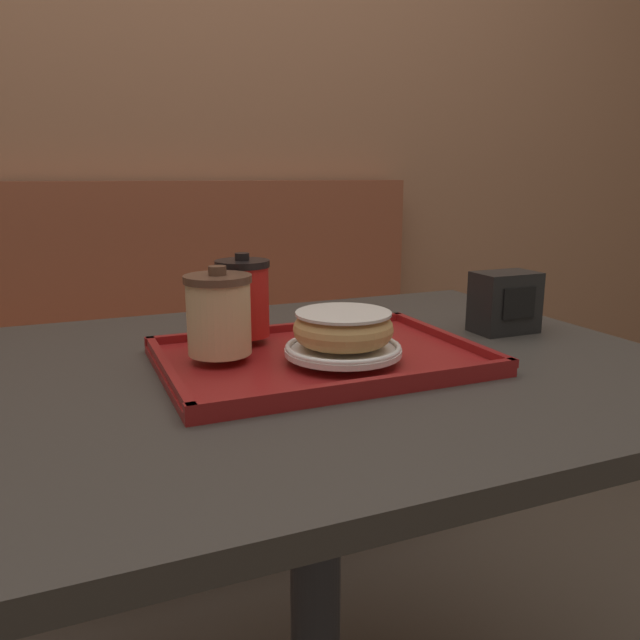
% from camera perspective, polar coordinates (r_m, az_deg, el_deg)
% --- Properties ---
extents(wall_behind, '(8.00, 0.05, 2.40)m').
position_cam_1_polar(wall_behind, '(1.94, -13.67, 18.22)').
color(wall_behind, '#9E6B4C').
rests_on(wall_behind, ground_plane).
extents(booth_bench, '(1.56, 0.44, 1.00)m').
position_cam_1_polar(booth_bench, '(1.83, -13.16, -9.75)').
color(booth_bench, brown).
rests_on(booth_bench, ground_plane).
extents(cafe_table, '(1.04, 0.81, 0.75)m').
position_cam_1_polar(cafe_table, '(0.97, -0.44, -13.20)').
color(cafe_table, '#38332D').
rests_on(cafe_table, ground_plane).
extents(serving_tray, '(0.44, 0.32, 0.02)m').
position_cam_1_polar(serving_tray, '(0.89, 0.00, -3.54)').
color(serving_tray, maroon).
rests_on(serving_tray, cafe_table).
extents(coffee_cup_front, '(0.09, 0.09, 0.12)m').
position_cam_1_polar(coffee_cup_front, '(0.86, -9.23, 0.56)').
color(coffee_cup_front, '#E0B784').
rests_on(coffee_cup_front, serving_tray).
extents(coffee_cup_rear, '(0.08, 0.08, 0.13)m').
position_cam_1_polar(coffee_cup_rear, '(0.95, -7.04, 2.04)').
color(coffee_cup_rear, red).
rests_on(coffee_cup_rear, serving_tray).
extents(plate_with_chocolate_donut, '(0.16, 0.16, 0.01)m').
position_cam_1_polar(plate_with_chocolate_donut, '(0.86, 2.12, -2.66)').
color(plate_with_chocolate_donut, white).
rests_on(plate_with_chocolate_donut, serving_tray).
extents(donut_chocolate_glazed, '(0.14, 0.14, 0.05)m').
position_cam_1_polar(donut_chocolate_glazed, '(0.85, 2.14, -0.72)').
color(donut_chocolate_glazed, tan).
rests_on(donut_chocolate_glazed, plate_with_chocolate_donut).
extents(spoon, '(0.08, 0.13, 0.01)m').
position_cam_1_polar(spoon, '(0.98, 3.12, -0.75)').
color(spoon, silver).
rests_on(spoon, serving_tray).
extents(napkin_dispenser, '(0.11, 0.07, 0.10)m').
position_cam_1_polar(napkin_dispenser, '(1.11, 16.55, 1.57)').
color(napkin_dispenser, black).
rests_on(napkin_dispenser, cafe_table).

